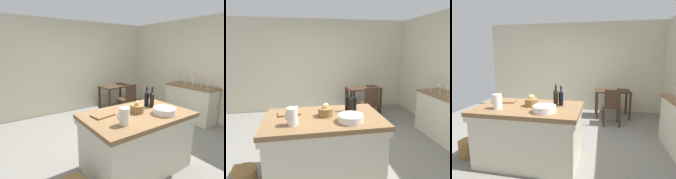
{
  "view_description": "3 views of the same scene",
  "coord_description": "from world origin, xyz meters",
  "views": [
    {
      "loc": [
        -1.93,
        -2.44,
        1.79
      ],
      "look_at": [
        0.02,
        0.46,
        1.02
      ],
      "focal_mm": 29.04,
      "sensor_mm": 36.0,
      "label": 1
    },
    {
      "loc": [
        -0.48,
        -3.01,
        1.79
      ],
      "look_at": [
        0.16,
        0.45,
        1.03
      ],
      "focal_mm": 30.64,
      "sensor_mm": 36.0,
      "label": 2
    },
    {
      "loc": [
        0.86,
        -3.25,
        1.65
      ],
      "look_at": [
        0.08,
        0.6,
        0.95
      ],
      "focal_mm": 30.82,
      "sensor_mm": 36.0,
      "label": 3
    }
  ],
  "objects": [
    {
      "name": "ground_plane",
      "position": [
        0.0,
        0.0,
        0.0
      ],
      "size": [
        6.76,
        6.76,
        0.0
      ],
      "primitive_type": "plane",
      "color": "slate"
    },
    {
      "name": "wall_back",
      "position": [
        0.0,
        2.6,
        1.3
      ],
      "size": [
        5.32,
        0.12,
        2.6
      ],
      "primitive_type": "cube",
      "color": "beige",
      "rests_on": "ground"
    },
    {
      "name": "island_table",
      "position": [
        -0.22,
        -0.56,
        0.47
      ],
      "size": [
        1.59,
        0.99,
        0.88
      ],
      "color": "brown",
      "rests_on": "ground"
    },
    {
      "name": "writing_desk",
      "position": [
        1.14,
        1.94,
        0.62
      ],
      "size": [
        0.94,
        0.63,
        0.79
      ],
      "color": "#3D281C",
      "rests_on": "ground"
    },
    {
      "name": "wooden_chair",
      "position": [
        1.09,
        1.29,
        0.48
      ],
      "size": [
        0.42,
        0.42,
        0.89
      ],
      "color": "#3D281C",
      "rests_on": "ground"
    },
    {
      "name": "pitcher",
      "position": [
        -0.63,
        -0.77,
        0.99
      ],
      "size": [
        0.17,
        0.13,
        0.26
      ],
      "color": "silver",
      "rests_on": "island_table"
    },
    {
      "name": "wash_bowl",
      "position": [
        0.09,
        -0.79,
        0.93
      ],
      "size": [
        0.33,
        0.33,
        0.09
      ],
      "primitive_type": "cylinder",
      "color": "silver",
      "rests_on": "island_table"
    },
    {
      "name": "bread_basket",
      "position": [
        -0.2,
        -0.53,
        0.95
      ],
      "size": [
        0.2,
        0.2,
        0.18
      ],
      "color": "olive",
      "rests_on": "island_table"
    },
    {
      "name": "cutting_board",
      "position": [
        -0.7,
        -0.37,
        0.89
      ],
      "size": [
        0.33,
        0.24,
        0.02
      ],
      "primitive_type": "cube",
      "rotation": [
        0.0,
        0.0,
        0.14
      ],
      "color": "brown",
      "rests_on": "island_table"
    },
    {
      "name": "wine_bottle_dark",
      "position": [
        0.24,
        -0.4,
        1.01
      ],
      "size": [
        0.07,
        0.07,
        0.31
      ],
      "color": "black",
      "rests_on": "island_table"
    },
    {
      "name": "wine_bottle_amber",
      "position": [
        0.15,
        -0.37,
        1.01
      ],
      "size": [
        0.07,
        0.07,
        0.32
      ],
      "color": "black",
      "rests_on": "island_table"
    },
    {
      "name": "wine_bottle_green",
      "position": [
        0.17,
        -0.46,
        1.01
      ],
      "size": [
        0.07,
        0.07,
        0.31
      ],
      "color": "black",
      "rests_on": "island_table"
    },
    {
      "name": "wicker_hamper",
      "position": [
        -1.27,
        -0.65,
        0.14
      ],
      "size": [
        0.31,
        0.31,
        0.28
      ],
      "primitive_type": "cylinder",
      "color": "olive",
      "rests_on": "ground"
    }
  ]
}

